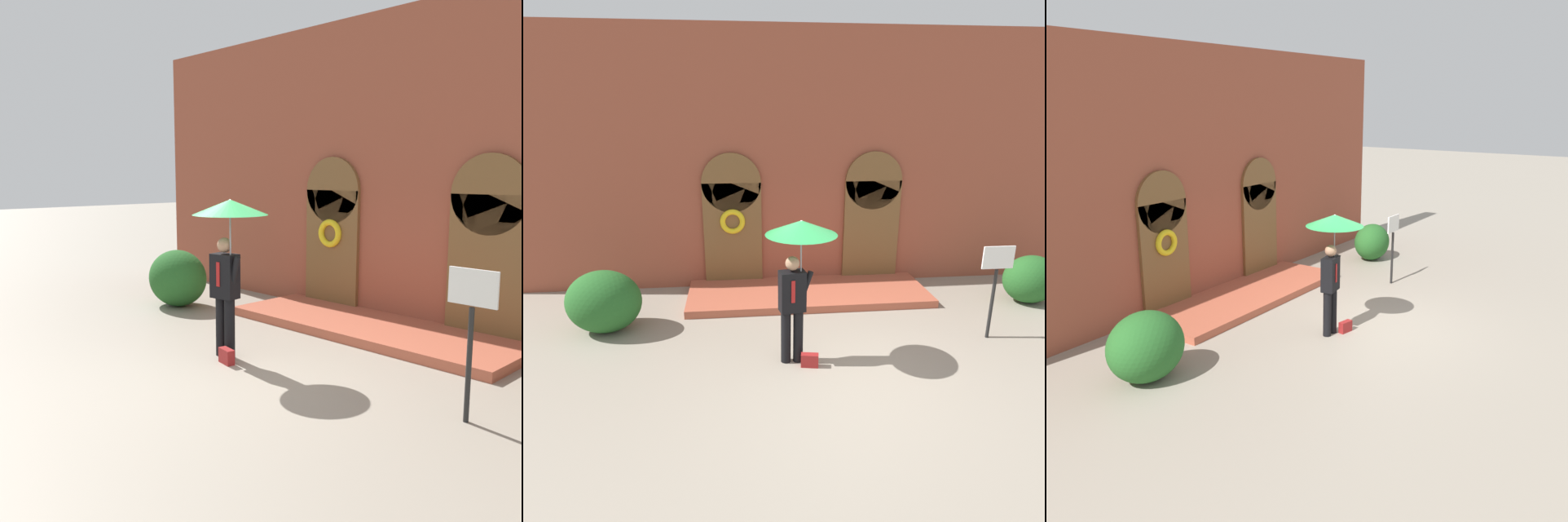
{
  "view_description": "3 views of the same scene",
  "coord_description": "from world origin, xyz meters",
  "views": [
    {
      "loc": [
        5.81,
        -5.03,
        2.73
      ],
      "look_at": [
        -0.74,
        1.14,
        1.37
      ],
      "focal_mm": 40.0,
      "sensor_mm": 36.0,
      "label": 1
    },
    {
      "loc": [
        -1.54,
        -6.33,
        3.94
      ],
      "look_at": [
        -0.68,
        1.63,
        1.32
      ],
      "focal_mm": 32.0,
      "sensor_mm": 36.0,
      "label": 2
    },
    {
      "loc": [
        -9.71,
        -5.2,
        4.46
      ],
      "look_at": [
        -0.29,
        1.17,
        1.27
      ],
      "focal_mm": 40.0,
      "sensor_mm": 36.0,
      "label": 3
    }
  ],
  "objects": [
    {
      "name": "ground_plane",
      "position": [
        0.0,
        0.0,
        0.0
      ],
      "size": [
        80.0,
        80.0,
        0.0
      ],
      "primitive_type": "plane",
      "color": "gray"
    },
    {
      "name": "building_facade",
      "position": [
        -0.0,
        4.15,
        2.68
      ],
      "size": [
        14.0,
        2.3,
        5.6
      ],
      "color": "brown",
      "rests_on": "ground"
    },
    {
      "name": "person_with_umbrella",
      "position": [
        -0.59,
        0.37,
        1.91
      ],
      "size": [
        1.1,
        1.1,
        2.36
      ],
      "color": "black",
      "rests_on": "ground"
    },
    {
      "name": "handbag",
      "position": [
        -0.43,
        0.17,
        0.11
      ],
      "size": [
        0.3,
        0.17,
        0.22
      ],
      "primitive_type": "cube",
      "rotation": [
        0.0,
        0.0,
        -0.19
      ],
      "color": "maroon",
      "rests_on": "ground"
    },
    {
      "name": "sign_post",
      "position": [
        2.93,
        0.81,
        1.16
      ],
      "size": [
        0.56,
        0.06,
        1.72
      ],
      "color": "black",
      "rests_on": "ground"
    },
    {
      "name": "shrub_left",
      "position": [
        -3.98,
        1.83,
        0.58
      ],
      "size": [
        1.35,
        1.1,
        1.17
      ],
      "primitive_type": "ellipsoid",
      "color": "#235B23",
      "rests_on": "ground"
    }
  ]
}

